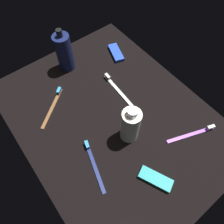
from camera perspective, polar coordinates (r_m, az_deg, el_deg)
ground_plane at (r=78.06cm, az=0.00°, el=-1.34°), size 84.00×64.00×1.20cm
lotion_bottle at (r=88.09cm, az=-12.93°, el=15.37°), size 6.46×6.46×18.64cm
bodywash_bottle at (r=67.54cm, az=4.87°, el=-3.64°), size 6.17×6.17×16.59cm
toothbrush_brown at (r=82.35cm, az=-15.64°, el=1.82°), size 11.94×14.99×2.10cm
toothbrush_white at (r=83.87cm, az=1.26°, el=6.49°), size 18.04×2.10×2.10cm
toothbrush_purple at (r=79.02cm, az=21.24°, el=-5.40°), size 7.26×17.33×2.10cm
toothbrush_navy at (r=70.24cm, az=-5.03°, el=-13.53°), size 17.62×6.16×2.10cm
snack_bar_blue at (r=96.63cm, az=1.07°, el=15.72°), size 11.13×7.06×1.50cm
snack_bar_teal at (r=69.84cm, az=11.69°, el=-17.29°), size 11.12×7.95×1.50cm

